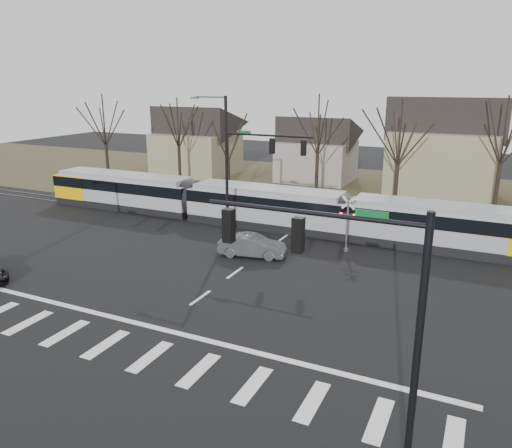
% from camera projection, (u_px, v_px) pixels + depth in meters
% --- Properties ---
extents(ground, '(140.00, 140.00, 0.00)m').
position_uv_depth(ground, '(179.00, 313.00, 24.97)').
color(ground, black).
extents(grass_verge, '(140.00, 28.00, 0.01)m').
position_uv_depth(grass_verge, '(349.00, 191.00, 52.78)').
color(grass_verge, '#38331E').
rests_on(grass_verge, ground).
extents(crosswalk, '(27.00, 2.60, 0.01)m').
position_uv_depth(crosswalk, '(128.00, 350.00, 21.49)').
color(crosswalk, silver).
rests_on(crosswalk, ground).
extents(stop_line, '(28.00, 0.35, 0.01)m').
position_uv_depth(stop_line, '(158.00, 328.00, 23.41)').
color(stop_line, silver).
rests_on(stop_line, ground).
extents(lane_dashes, '(0.18, 30.00, 0.01)m').
position_uv_depth(lane_dashes, '(294.00, 230.00, 38.88)').
color(lane_dashes, silver).
rests_on(lane_dashes, ground).
extents(rail_pair, '(90.00, 1.52, 0.06)m').
position_uv_depth(rail_pair, '(293.00, 230.00, 38.70)').
color(rail_pair, '#59595E').
rests_on(rail_pair, ground).
extents(tram, '(41.84, 3.11, 3.17)m').
position_uv_depth(tram, '(265.00, 205.00, 39.44)').
color(tram, gray).
rests_on(tram, ground).
extents(sedan, '(3.35, 5.05, 1.46)m').
position_uv_depth(sedan, '(252.00, 246.00, 32.87)').
color(sedan, '#424348').
rests_on(sedan, ground).
extents(signal_pole_near_right, '(6.72, 0.44, 8.00)m').
position_uv_depth(signal_pole_near_right, '(352.00, 301.00, 14.18)').
color(signal_pole_near_right, black).
rests_on(signal_pole_near_right, ground).
extents(signal_pole_far, '(9.28, 0.44, 10.20)m').
position_uv_depth(signal_pole_far, '(246.00, 162.00, 35.25)').
color(signal_pole_far, black).
rests_on(signal_pole_far, ground).
extents(rail_crossing_signal, '(1.08, 0.36, 4.00)m').
position_uv_depth(rail_crossing_signal, '(347.00, 225.00, 33.52)').
color(rail_crossing_signal, '#59595B').
rests_on(rail_crossing_signal, ground).
extents(tree_row, '(59.20, 7.20, 10.00)m').
position_uv_depth(tree_row, '(355.00, 152.00, 45.37)').
color(tree_row, black).
rests_on(tree_row, ground).
extents(house_a, '(9.72, 8.64, 8.60)m').
position_uv_depth(house_a, '(196.00, 138.00, 61.50)').
color(house_a, gray).
rests_on(house_a, ground).
extents(house_b, '(8.64, 7.56, 7.65)m').
position_uv_depth(house_b, '(317.00, 146.00, 57.22)').
color(house_b, gray).
rests_on(house_b, ground).
extents(house_c, '(10.80, 8.64, 10.10)m').
position_uv_depth(house_c, '(445.00, 144.00, 48.52)').
color(house_c, gray).
rests_on(house_c, ground).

